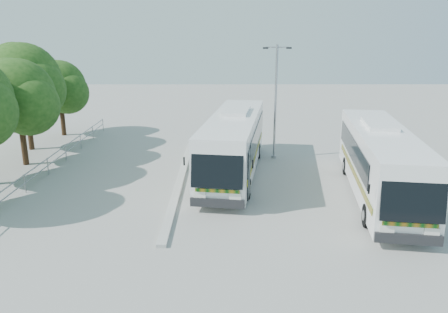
{
  "coord_description": "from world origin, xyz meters",
  "views": [
    {
      "loc": [
        0.04,
        -20.97,
        7.82
      ],
      "look_at": [
        0.11,
        1.38,
        1.54
      ],
      "focal_mm": 35.0,
      "sensor_mm": 36.0,
      "label": 1
    }
  ],
  "objects_px": {
    "lamppost": "(276,97)",
    "tree_far_d": "(25,80)",
    "coach_main": "(234,142)",
    "tree_far_e": "(60,86)",
    "coach_adjacent": "(380,161)",
    "tree_far_c": "(19,96)"
  },
  "relations": [
    {
      "from": "tree_far_e",
      "to": "coach_adjacent",
      "type": "xyz_separation_m",
      "value": [
        20.4,
        -13.75,
        -2.04
      ]
    },
    {
      "from": "tree_far_d",
      "to": "lamppost",
      "type": "bearing_deg",
      "value": -7.72
    },
    {
      "from": "tree_far_d",
      "to": "coach_main",
      "type": "relative_size",
      "value": 0.59
    },
    {
      "from": "tree_far_c",
      "to": "tree_far_e",
      "type": "relative_size",
      "value": 1.1
    },
    {
      "from": "tree_far_e",
      "to": "tree_far_d",
      "type": "bearing_deg",
      "value": -98.63
    },
    {
      "from": "coach_adjacent",
      "to": "lamppost",
      "type": "height_order",
      "value": "lamppost"
    },
    {
      "from": "tree_far_e",
      "to": "coach_main",
      "type": "height_order",
      "value": "tree_far_e"
    },
    {
      "from": "tree_far_d",
      "to": "coach_adjacent",
      "type": "height_order",
      "value": "tree_far_d"
    },
    {
      "from": "coach_main",
      "to": "lamppost",
      "type": "bearing_deg",
      "value": 59.54
    },
    {
      "from": "tree_far_d",
      "to": "tree_far_e",
      "type": "bearing_deg",
      "value": 81.37
    },
    {
      "from": "tree_far_c",
      "to": "coach_main",
      "type": "bearing_deg",
      "value": -8.48
    },
    {
      "from": "coach_main",
      "to": "lamppost",
      "type": "relative_size",
      "value": 1.73
    },
    {
      "from": "tree_far_c",
      "to": "tree_far_e",
      "type": "height_order",
      "value": "tree_far_c"
    },
    {
      "from": "tree_far_c",
      "to": "lamppost",
      "type": "xyz_separation_m",
      "value": [
        15.52,
        1.44,
        -0.27
      ]
    },
    {
      "from": "tree_far_d",
      "to": "lamppost",
      "type": "relative_size",
      "value": 1.01
    },
    {
      "from": "tree_far_e",
      "to": "lamppost",
      "type": "distance_m",
      "value": 17.4
    },
    {
      "from": "tree_far_d",
      "to": "coach_main",
      "type": "xyz_separation_m",
      "value": [
        14.0,
        -5.61,
        -2.94
      ]
    },
    {
      "from": "tree_far_d",
      "to": "lamppost",
      "type": "distance_m",
      "value": 16.88
    },
    {
      "from": "coach_main",
      "to": "lamppost",
      "type": "xyz_separation_m",
      "value": [
        2.71,
        3.34,
        2.12
      ]
    },
    {
      "from": "tree_far_c",
      "to": "coach_adjacent",
      "type": "relative_size",
      "value": 0.53
    },
    {
      "from": "lamppost",
      "to": "tree_far_d",
      "type": "bearing_deg",
      "value": 169.56
    },
    {
      "from": "coach_adjacent",
      "to": "coach_main",
      "type": "bearing_deg",
      "value": 161.32
    }
  ]
}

